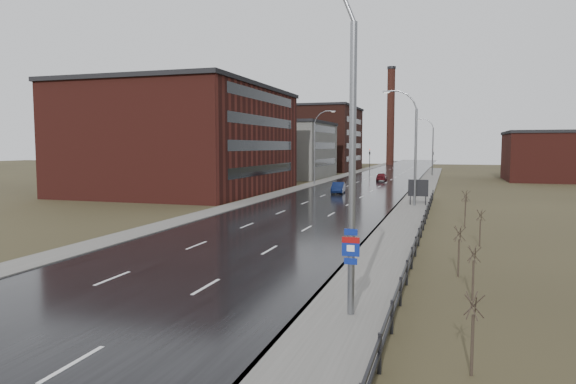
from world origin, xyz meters
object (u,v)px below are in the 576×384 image
Objects in this scene: car_near at (338,188)px; car_far at (382,177)px; billboard at (418,189)px; streetlight_main at (343,143)px.

car_far is (2.31, 24.60, 0.01)m from car_near.
billboard is at bearing 99.85° from car_far.
streetlight_main reaches higher than car_near.
car_far is at bearing 102.54° from billboard.
streetlight_main is 70.96m from car_far.
car_near is 1.01× the size of car_far.
car_near is at bearing 132.04° from billboard.
billboard is 36.96m from car_far.
car_far is at bearing 78.62° from car_near.
billboard reaches higher than car_far.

